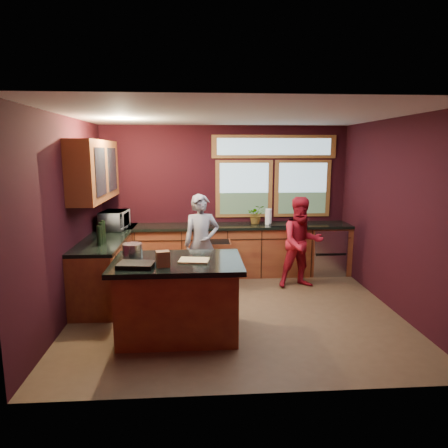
{
  "coord_description": "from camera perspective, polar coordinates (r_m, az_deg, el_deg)",
  "views": [
    {
      "loc": [
        -0.53,
        -5.36,
        2.23
      ],
      "look_at": [
        -0.13,
        0.4,
        1.18
      ],
      "focal_mm": 32.0,
      "sensor_mm": 36.0,
      "label": 1
    }
  ],
  "objects": [
    {
      "name": "potted_plant",
      "position": [
        7.28,
        4.61,
        1.36
      ],
      "size": [
        0.31,
        0.27,
        0.35
      ],
      "primitive_type": "imported",
      "color": "#999999",
      "rests_on": "back_counter"
    },
    {
      "name": "paper_bag",
      "position": [
        4.59,
        -8.73,
        -4.94
      ],
      "size": [
        0.17,
        0.15,
        0.18
      ],
      "primitive_type": "cube",
      "rotation": [
        0.0,
        0.0,
        0.22
      ],
      "color": "brown",
      "rests_on": "island"
    },
    {
      "name": "back_counter",
      "position": [
        7.31,
        1.89,
        -3.68
      ],
      "size": [
        4.5,
        0.64,
        0.93
      ],
      "color": "maroon",
      "rests_on": "floor"
    },
    {
      "name": "island",
      "position": [
        4.99,
        -6.57,
        -10.35
      ],
      "size": [
        1.55,
        1.05,
        0.95
      ],
      "color": "maroon",
      "rests_on": "floor"
    },
    {
      "name": "room_shell",
      "position": [
        5.7,
        -4.65,
        5.92
      ],
      "size": [
        4.52,
        4.02,
        2.71
      ],
      "color": "black",
      "rests_on": "ground"
    },
    {
      "name": "black_tray",
      "position": [
        4.64,
        -12.42,
        -5.72
      ],
      "size": [
        0.43,
        0.33,
        0.05
      ],
      "primitive_type": "cube",
      "rotation": [
        0.0,
        0.0,
        -0.12
      ],
      "color": "black",
      "rests_on": "island"
    },
    {
      "name": "floor",
      "position": [
        5.83,
        1.59,
        -12.21
      ],
      "size": [
        4.5,
        4.5,
        0.0
      ],
      "primitive_type": "plane",
      "color": "brown",
      "rests_on": "ground"
    },
    {
      "name": "cutting_board",
      "position": [
        4.79,
        -4.31,
        -5.2
      ],
      "size": [
        0.38,
        0.3,
        0.02
      ],
      "primitive_type": "cube",
      "rotation": [
        0.0,
        0.0,
        -0.15
      ],
      "color": "tan",
      "rests_on": "island"
    },
    {
      "name": "person_grey",
      "position": [
        6.38,
        -3.23,
        -2.78
      ],
      "size": [
        0.63,
        0.47,
        1.57
      ],
      "primitive_type": "imported",
      "rotation": [
        0.0,
        0.0,
        0.17
      ],
      "color": "slate",
      "rests_on": "floor"
    },
    {
      "name": "paper_towel",
      "position": [
        7.27,
        6.36,
        1.05
      ],
      "size": [
        0.12,
        0.12,
        0.28
      ],
      "primitive_type": "cylinder",
      "color": "white",
      "rests_on": "back_counter"
    },
    {
      "name": "person_red",
      "position": [
        6.69,
        11.03,
        -2.63
      ],
      "size": [
        0.8,
        0.66,
        1.51
      ],
      "primitive_type": "imported",
      "rotation": [
        0.0,
        0.0,
        0.13
      ],
      "color": "#A31321",
      "rests_on": "floor"
    },
    {
      "name": "stock_pot",
      "position": [
        5.02,
        -12.92,
        -3.75
      ],
      "size": [
        0.24,
        0.24,
        0.18
      ],
      "primitive_type": "cylinder",
      "color": "#BCBCC1",
      "rests_on": "island"
    },
    {
      "name": "microwave",
      "position": [
        7.0,
        -15.36,
        0.53
      ],
      "size": [
        0.44,
        0.61,
        0.32
      ],
      "primitive_type": "imported",
      "rotation": [
        0.0,
        0.0,
        1.47
      ],
      "color": "#999999",
      "rests_on": "left_counter"
    },
    {
      "name": "left_counter",
      "position": [
        6.61,
        -16.28,
        -5.6
      ],
      "size": [
        0.64,
        2.3,
        0.93
      ],
      "color": "maroon",
      "rests_on": "floor"
    }
  ]
}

